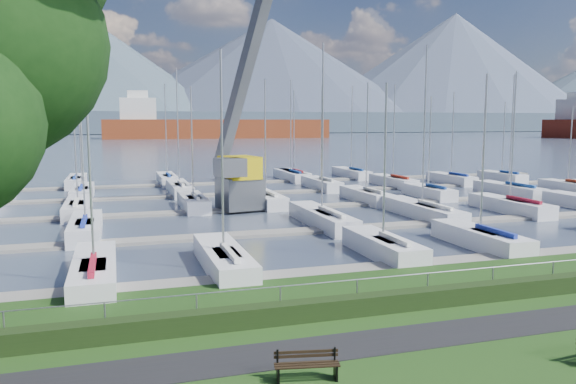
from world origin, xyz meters
name	(u,v)px	position (x,y,z in m)	size (l,w,h in m)	color
path	(422,336)	(0.00, -3.00, 0.01)	(160.00, 2.00, 0.04)	black
water	(135,136)	(0.00, 260.00, -0.40)	(800.00, 540.00, 0.20)	#3F495C
hedge	(386,302)	(0.00, -0.40, 0.35)	(80.00, 0.70, 0.70)	black
fence	(381,277)	(0.00, 0.00, 1.20)	(0.04, 0.04, 80.00)	gray
foothill	(130,122)	(0.00, 330.00, 6.00)	(900.00, 80.00, 12.00)	#465767
mountains	(136,65)	(7.35, 404.62, 46.68)	(1190.00, 360.00, 115.00)	#3D4659
docks	(238,210)	(0.00, 26.00, -0.22)	(90.00, 41.60, 0.25)	slate
bench_left	(307,365)	(-4.65, -4.81, 0.42)	(1.85, 0.76, 0.85)	black
crane	(242,142)	(0.67, 27.32, 5.33)	(6.62, 13.19, 22.35)	#585B60
cargo_ship_mid	(208,129)	(28.33, 217.86, 3.61)	(93.56, 22.12, 21.50)	maroon
sailboat_fleet	(191,140)	(-3.29, 29.03, 5.43)	(74.96, 50.12, 13.19)	#A11518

